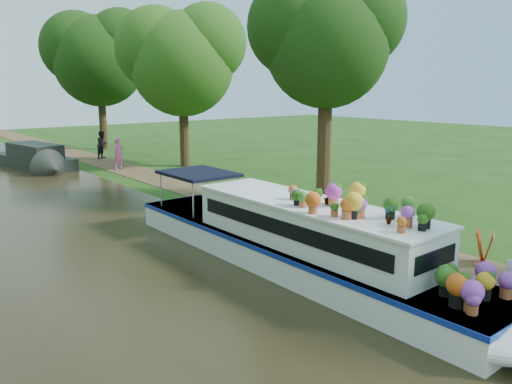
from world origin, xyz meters
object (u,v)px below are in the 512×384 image
Objects in this scene: sandwich_board at (485,250)px; plant_boat at (310,242)px; pedestrian_dark at (103,145)px; pedestrian_pink at (119,154)px; second_boat at (35,158)px.

plant_boat is at bearing 126.56° from sandwich_board.
pedestrian_dark is (0.06, 25.88, 0.50)m from sandwich_board.
sandwich_board is at bearing -31.17° from plant_boat.
pedestrian_dark reaches higher than pedestrian_pink.
plant_boat reaches higher than pedestrian_dark.
pedestrian_pink is (-1.01, 20.96, 0.49)m from sandwich_board.
second_boat is at bearing 161.27° from pedestrian_dark.
pedestrian_dark is at bearing 62.28° from pedestrian_pink.
plant_boat is 7.39× the size of pedestrian_dark.
second_boat is 4.84m from pedestrian_dark.
plant_boat is at bearing -99.06° from second_boat.
second_boat is 5.10m from pedestrian_pink.
pedestrian_pink reaches higher than sandwich_board.
plant_boat reaches higher than second_boat.
pedestrian_dark is (1.07, 4.92, 0.01)m from pedestrian_pink.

